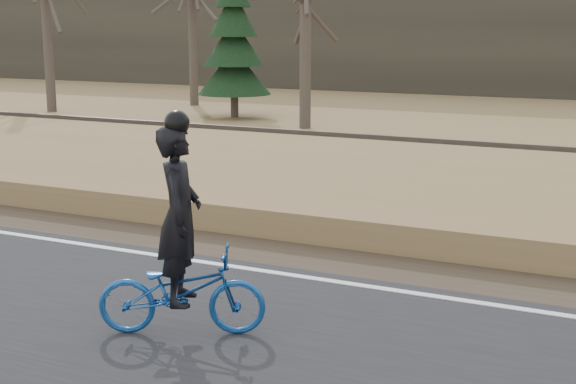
% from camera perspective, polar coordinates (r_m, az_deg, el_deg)
% --- Properties ---
extents(ground, '(120.00, 120.00, 0.00)m').
position_cam_1_polar(ground, '(11.70, -11.91, -4.67)').
color(ground, olive).
rests_on(ground, ground).
extents(edge_line, '(120.00, 0.12, 0.01)m').
position_cam_1_polar(edge_line, '(11.83, -11.34, -4.13)').
color(edge_line, silver).
rests_on(edge_line, road).
extents(shoulder, '(120.00, 1.60, 0.04)m').
position_cam_1_polar(shoulder, '(12.62, -8.61, -3.22)').
color(shoulder, '#473A2B').
rests_on(shoulder, ground).
extents(embankment, '(120.00, 5.00, 0.44)m').
position_cam_1_polar(embankment, '(15.08, -2.24, 0.17)').
color(embankment, olive).
rests_on(embankment, ground).
extents(ballast, '(120.00, 3.00, 0.45)m').
position_cam_1_polar(ballast, '(18.46, 3.27, 2.36)').
color(ballast, slate).
rests_on(ballast, ground).
extents(railroad, '(120.00, 2.40, 0.29)m').
position_cam_1_polar(railroad, '(18.41, 3.29, 3.29)').
color(railroad, black).
rests_on(railroad, ballast).
extents(treeline_backdrop, '(120.00, 4.00, 6.00)m').
position_cam_1_polar(treeline_backdrop, '(39.46, 15.84, 11.07)').
color(treeline_backdrop, '#383328').
rests_on(treeline_backdrop, ground).
extents(cyclist, '(1.86, 1.29, 2.37)m').
position_cam_1_polar(cyclist, '(8.47, -7.62, -4.99)').
color(cyclist, navy).
rests_on(cyclist, road).
extents(bare_tree_left, '(0.36, 0.36, 8.37)m').
position_cam_1_polar(bare_tree_left, '(32.99, -6.85, 13.40)').
color(bare_tree_left, '#4F463A').
rests_on(bare_tree_left, ground).
extents(bare_tree_near_left, '(0.36, 0.36, 6.04)m').
position_cam_1_polar(bare_tree_near_left, '(25.44, 1.25, 11.32)').
color(bare_tree_near_left, '#4F463A').
rests_on(bare_tree_near_left, ground).
extents(conifer, '(2.60, 2.60, 5.42)m').
position_cam_1_polar(conifer, '(28.51, -3.88, 10.45)').
color(conifer, '#4F463A').
rests_on(conifer, ground).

